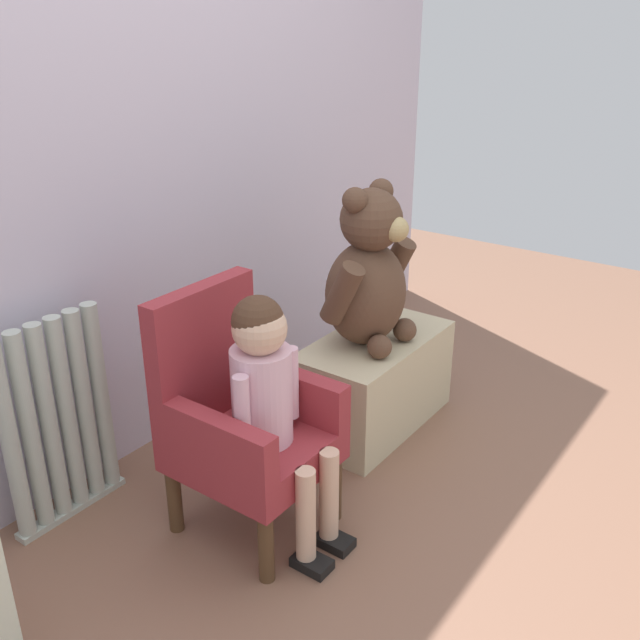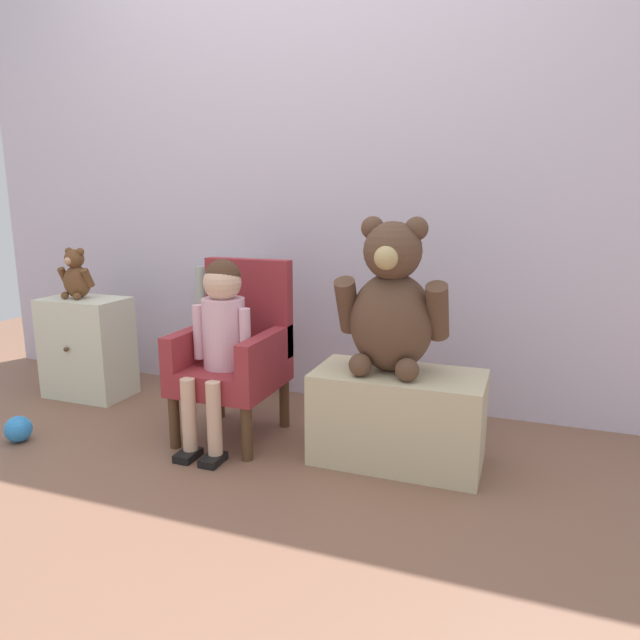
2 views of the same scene
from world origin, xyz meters
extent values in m
plane|color=brown|center=(0.00, 0.00, 0.00)|extent=(6.00, 6.00, 0.00)
cube|color=silver|center=(0.00, 1.15, 1.20)|extent=(3.80, 0.05, 2.40)
cylinder|color=#B1BBAE|center=(-0.55, 1.03, 0.33)|extent=(0.05, 0.05, 0.62)
cylinder|color=#B1BBAE|center=(-0.49, 1.03, 0.33)|extent=(0.05, 0.05, 0.62)
cylinder|color=#B1BBAE|center=(-0.43, 1.03, 0.33)|extent=(0.05, 0.05, 0.62)
cylinder|color=#B1BBAE|center=(-0.36, 1.03, 0.33)|extent=(0.05, 0.05, 0.62)
cylinder|color=#B1BBAE|center=(-0.30, 1.03, 0.33)|extent=(0.05, 0.05, 0.62)
cylinder|color=#B1BBAE|center=(-0.24, 1.03, 0.33)|extent=(0.05, 0.05, 0.62)
cube|color=#B1BBAE|center=(-0.39, 1.03, 0.01)|extent=(0.37, 0.05, 0.02)
cube|color=beige|center=(-1.03, 0.73, 0.25)|extent=(0.41, 0.26, 0.50)
sphere|color=#4C3823|center=(-1.03, 0.59, 0.27)|extent=(0.02, 0.02, 0.02)
cube|color=maroon|center=(-0.10, 0.52, 0.27)|extent=(0.39, 0.42, 0.10)
cube|color=maroon|center=(-0.10, 0.70, 0.52)|extent=(0.39, 0.06, 0.41)
cube|color=maroon|center=(-0.27, 0.52, 0.39)|extent=(0.06, 0.42, 0.14)
cube|color=maroon|center=(0.06, 0.52, 0.39)|extent=(0.06, 0.42, 0.14)
cylinder|color=#4C331E|center=(-0.27, 0.35, 0.11)|extent=(0.04, 0.04, 0.22)
cylinder|color=#4C331E|center=(0.06, 0.35, 0.11)|extent=(0.04, 0.04, 0.22)
cylinder|color=#4C331E|center=(-0.27, 0.70, 0.11)|extent=(0.04, 0.04, 0.22)
cylinder|color=#4C331E|center=(0.06, 0.70, 0.11)|extent=(0.04, 0.04, 0.22)
cylinder|color=beige|center=(-0.10, 0.48, 0.46)|extent=(0.17, 0.17, 0.28)
sphere|color=#D8AD8E|center=(-0.10, 0.48, 0.66)|extent=(0.15, 0.15, 0.15)
sphere|color=#472D1E|center=(-0.10, 0.49, 0.68)|extent=(0.14, 0.14, 0.14)
cylinder|color=#D8AD8E|center=(-0.16, 0.29, 0.17)|extent=(0.06, 0.06, 0.29)
cube|color=black|center=(-0.16, 0.27, 0.01)|extent=(0.07, 0.11, 0.03)
cylinder|color=#D8AD8E|center=(-0.05, 0.29, 0.17)|extent=(0.06, 0.06, 0.29)
cube|color=black|center=(-0.05, 0.27, 0.01)|extent=(0.07, 0.11, 0.03)
cylinder|color=beige|center=(-0.21, 0.46, 0.46)|extent=(0.04, 0.04, 0.22)
cylinder|color=beige|center=(0.00, 0.46, 0.46)|extent=(0.04, 0.04, 0.22)
cube|color=#C6B790|center=(0.59, 0.54, 0.17)|extent=(0.63, 0.33, 0.35)
ellipsoid|color=brown|center=(0.56, 0.57, 0.53)|extent=(0.31, 0.27, 0.37)
sphere|color=brown|center=(0.56, 0.55, 0.80)|extent=(0.21, 0.21, 0.21)
sphere|color=tan|center=(0.56, 0.46, 0.78)|extent=(0.08, 0.08, 0.08)
sphere|color=brown|center=(0.48, 0.57, 0.88)|extent=(0.08, 0.08, 0.08)
sphere|color=brown|center=(0.63, 0.57, 0.88)|extent=(0.08, 0.08, 0.08)
cylinder|color=brown|center=(0.39, 0.55, 0.59)|extent=(0.08, 0.16, 0.23)
cylinder|color=brown|center=(0.72, 0.55, 0.59)|extent=(0.08, 0.16, 0.23)
sphere|color=brown|center=(0.47, 0.45, 0.39)|extent=(0.08, 0.08, 0.08)
sphere|color=brown|center=(0.64, 0.45, 0.39)|extent=(0.08, 0.08, 0.08)
ellipsoid|color=brown|center=(-1.06, 0.73, 0.58)|extent=(0.14, 0.12, 0.16)
sphere|color=brown|center=(-1.06, 0.73, 0.69)|extent=(0.09, 0.09, 0.09)
sphere|color=tan|center=(-1.06, 0.68, 0.69)|extent=(0.04, 0.04, 0.04)
sphere|color=brown|center=(-1.10, 0.73, 0.73)|extent=(0.04, 0.04, 0.04)
sphere|color=brown|center=(-1.03, 0.73, 0.73)|extent=(0.04, 0.04, 0.04)
cylinder|color=brown|center=(-1.14, 0.73, 0.60)|extent=(0.03, 0.07, 0.10)
cylinder|color=brown|center=(-0.99, 0.73, 0.60)|extent=(0.03, 0.07, 0.10)
sphere|color=brown|center=(-1.10, 0.68, 0.52)|extent=(0.04, 0.04, 0.04)
sphere|color=brown|center=(-1.02, 0.68, 0.52)|extent=(0.04, 0.04, 0.04)
sphere|color=#2E88D9|center=(-0.90, 0.17, 0.05)|extent=(0.11, 0.11, 0.11)
camera|label=1|loc=(-1.41, -0.66, 1.43)|focal=40.00mm
camera|label=2|loc=(1.02, -1.45, 0.98)|focal=32.00mm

